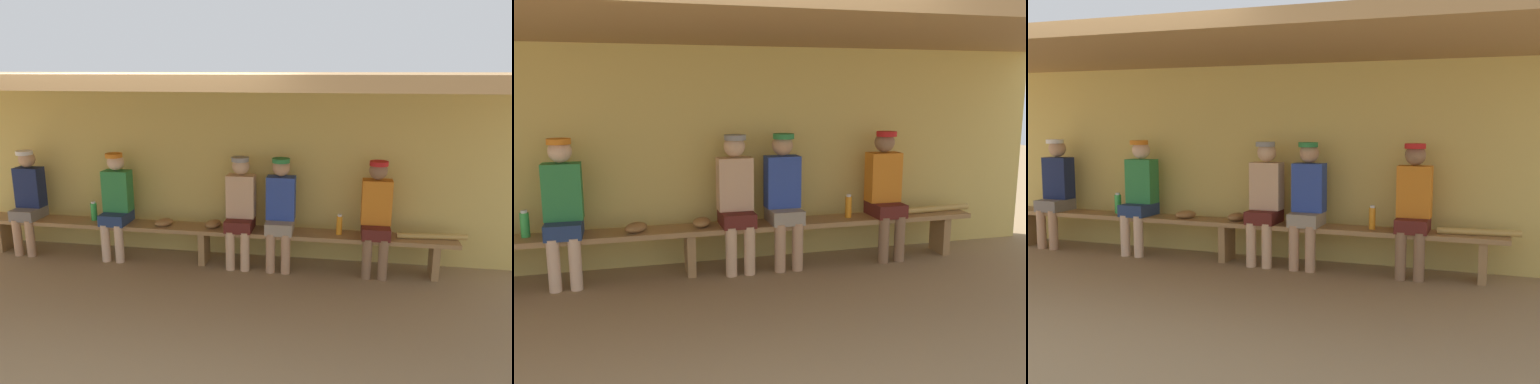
# 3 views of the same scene
# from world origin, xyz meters

# --- Properties ---
(ground_plane) EXTENTS (24.00, 24.00, 0.00)m
(ground_plane) POSITION_xyz_m (0.00, 0.00, 0.00)
(ground_plane) COLOR #937754
(back_wall) EXTENTS (8.00, 0.20, 2.20)m
(back_wall) POSITION_xyz_m (0.00, 2.00, 1.10)
(back_wall) COLOR #D8BC60
(back_wall) RESTS_ON ground
(dugout_roof) EXTENTS (8.00, 2.80, 0.12)m
(dugout_roof) POSITION_xyz_m (0.00, 0.70, 2.26)
(dugout_roof) COLOR #9E7547
(dugout_roof) RESTS_ON back_wall
(bench) EXTENTS (6.00, 0.36, 0.46)m
(bench) POSITION_xyz_m (0.00, 1.55, 0.39)
(bench) COLOR #9E7547
(bench) RESTS_ON ground
(player_near_post) EXTENTS (0.34, 0.42, 1.34)m
(player_near_post) POSITION_xyz_m (0.95, 1.55, 0.75)
(player_near_post) COLOR gray
(player_near_post) RESTS_ON ground
(player_in_red) EXTENTS (0.34, 0.42, 1.34)m
(player_in_red) POSITION_xyz_m (0.46, 1.55, 0.75)
(player_in_red) COLOR #591E19
(player_in_red) RESTS_ON ground
(player_leftmost) EXTENTS (0.34, 0.42, 1.34)m
(player_leftmost) POSITION_xyz_m (2.07, 1.55, 0.75)
(player_leftmost) COLOR #591E19
(player_leftmost) RESTS_ON ground
(player_in_white) EXTENTS (0.34, 0.42, 1.34)m
(player_in_white) POSITION_xyz_m (-1.13, 1.55, 0.75)
(player_in_white) COLOR navy
(player_in_white) RESTS_ON ground
(water_bottle_green) EXTENTS (0.08, 0.08, 0.25)m
(water_bottle_green) POSITION_xyz_m (-1.47, 1.60, 0.58)
(water_bottle_green) COLOR green
(water_bottle_green) RESTS_ON bench
(water_bottle_clear) EXTENTS (0.07, 0.07, 0.25)m
(water_bottle_clear) POSITION_xyz_m (1.65, 1.55, 0.58)
(water_bottle_clear) COLOR orange
(water_bottle_clear) RESTS_ON bench
(baseball_glove_dark_brown) EXTENTS (0.24, 0.28, 0.09)m
(baseball_glove_dark_brown) POSITION_xyz_m (0.12, 1.56, 0.51)
(baseball_glove_dark_brown) COLOR olive
(baseball_glove_dark_brown) RESTS_ON bench
(baseball_glove_tan) EXTENTS (0.29, 0.29, 0.09)m
(baseball_glove_tan) POSITION_xyz_m (-0.50, 1.52, 0.51)
(baseball_glove_tan) COLOR olive
(baseball_glove_tan) RESTS_ON bench
(baseball_bat) EXTENTS (0.79, 0.13, 0.07)m
(baseball_bat) POSITION_xyz_m (2.70, 1.55, 0.49)
(baseball_bat) COLOR tan
(baseball_bat) RESTS_ON bench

